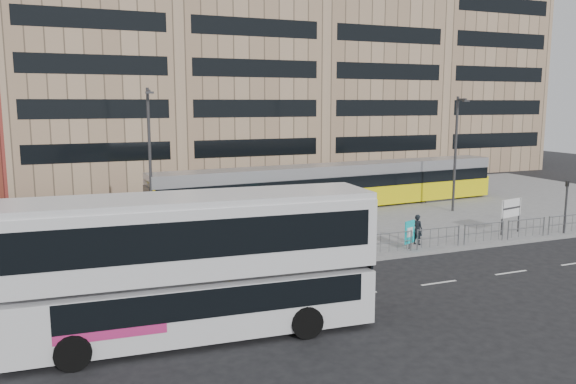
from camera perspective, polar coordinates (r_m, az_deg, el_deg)
name	(u,v)px	position (r m, az deg, el deg)	size (l,w,h in m)	color
ground	(354,264)	(27.59, 6.68, -7.23)	(120.00, 120.00, 0.00)	black
plaza	(269,216)	(38.23, -1.94, -2.47)	(64.00, 24.00, 0.15)	slate
kerb	(353,262)	(27.61, 6.63, -7.05)	(64.00, 0.25, 0.17)	gray
building_row	(208,51)	(59.47, -8.14, 13.98)	(70.40, 18.40, 31.20)	maroon
pedestrian_barrier	(384,238)	(28.73, 9.75, -4.62)	(32.07, 0.07, 1.10)	gray
road_markings	(419,286)	(24.86, 13.20, -9.24)	(62.00, 0.12, 0.01)	white
double_decker_bus	(194,261)	(18.78, -9.53, -6.94)	(12.02, 3.58, 4.75)	silver
tram	(337,186)	(40.69, 4.97, 0.61)	(27.31, 4.74, 3.20)	yellow
station_sign	(511,210)	(35.12, 21.71, -1.67)	(1.75, 0.45, 2.04)	#2D2D30
ad_panel	(410,232)	(29.92, 12.26, -4.04)	(0.77, 0.37, 1.51)	#2D2D30
pedestrian	(417,229)	(31.01, 13.01, -3.73)	(0.60, 0.39, 1.64)	black
traffic_light_west	(327,221)	(26.97, 4.00, -2.91)	(0.22, 0.24, 3.10)	#2D2D30
traffic_light_east	(566,200)	(36.35, 26.42, -0.73)	(0.21, 0.23, 3.10)	#2D2D30
lamp_post_west	(150,154)	(34.18, -13.85, 3.81)	(0.45, 1.04, 8.43)	#2D2D30
lamp_post_east	(456,149)	(40.72, 16.70, 4.18)	(0.45, 1.04, 7.99)	#2D2D30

